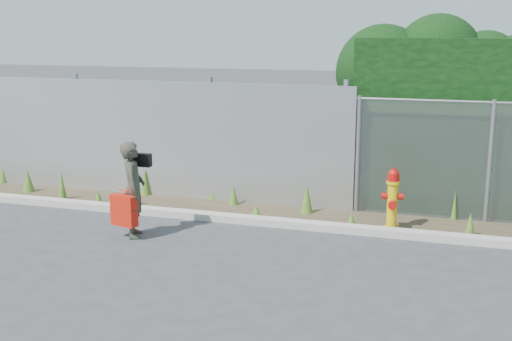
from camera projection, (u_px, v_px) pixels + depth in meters
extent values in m
plane|color=#39393B|center=(247.00, 264.00, 8.78)|extent=(80.00, 80.00, 0.00)
cube|color=#ABA59B|center=(281.00, 223.00, 10.45)|extent=(16.00, 0.22, 0.12)
cube|color=#413525|center=(290.00, 216.00, 11.02)|extent=(16.00, 1.20, 0.01)
cone|color=#3D6A1F|center=(233.00, 195.00, 11.65)|extent=(0.19, 0.19, 0.37)
cone|color=#3D6A1F|center=(132.00, 186.00, 12.53)|extent=(0.12, 0.12, 0.27)
cone|color=#3D6A1F|center=(98.00, 197.00, 11.78)|extent=(0.15, 0.15, 0.25)
cone|color=#3D6A1F|center=(213.00, 188.00, 12.03)|extent=(0.21, 0.21, 0.44)
cone|color=#3D6A1F|center=(133.00, 196.00, 11.59)|extent=(0.21, 0.21, 0.39)
cone|color=#3D6A1F|center=(3.00, 175.00, 13.30)|extent=(0.17, 0.17, 0.36)
cone|color=#3D6A1F|center=(28.00, 181.00, 12.57)|extent=(0.24, 0.24, 0.44)
cone|color=#3D6A1F|center=(62.00, 186.00, 11.99)|extent=(0.16, 0.16, 0.55)
cone|color=#3D6A1F|center=(256.00, 212.00, 10.84)|extent=(0.22, 0.22, 0.23)
cone|color=#3D6A1F|center=(351.00, 220.00, 10.38)|extent=(0.17, 0.17, 0.24)
cone|color=#3D6A1F|center=(145.00, 182.00, 12.32)|extent=(0.20, 0.20, 0.52)
cone|color=#3D6A1F|center=(193.00, 184.00, 12.14)|extent=(0.15, 0.15, 0.54)
cone|color=#3D6A1F|center=(307.00, 199.00, 11.11)|extent=(0.22, 0.22, 0.52)
cone|color=#3D6A1F|center=(470.00, 225.00, 9.86)|extent=(0.17, 0.17, 0.39)
cone|color=#3D6A1F|center=(455.00, 206.00, 10.72)|extent=(0.10, 0.10, 0.51)
cube|color=#A3A4AA|center=(133.00, 138.00, 12.27)|extent=(8.50, 0.08, 2.20)
cylinder|color=gray|center=(79.00, 132.00, 12.72)|extent=(0.10, 0.10, 2.30)
cylinder|color=gray|center=(211.00, 139.00, 11.93)|extent=(0.10, 0.10, 2.30)
cylinder|color=gray|center=(345.00, 146.00, 11.22)|extent=(0.10, 0.10, 2.30)
cylinder|color=gray|center=(358.00, 155.00, 11.06)|extent=(0.07, 0.07, 2.05)
cylinder|color=gray|center=(490.00, 162.00, 10.45)|extent=(0.07, 0.07, 2.05)
sphere|color=black|center=(383.00, 72.00, 11.72)|extent=(1.72, 1.72, 1.72)
sphere|color=black|center=(438.00, 58.00, 11.47)|extent=(1.56, 1.56, 1.56)
sphere|color=black|center=(485.00, 65.00, 11.37)|extent=(1.21, 1.21, 1.21)
cylinder|color=#E3B90B|center=(391.00, 229.00, 10.26)|extent=(0.25, 0.25, 0.05)
cylinder|color=#E3B90B|center=(392.00, 207.00, 10.18)|extent=(0.16, 0.16, 0.77)
cylinder|color=#E3B90B|center=(393.00, 182.00, 10.09)|extent=(0.22, 0.22, 0.05)
cylinder|color=#B20F0A|center=(393.00, 178.00, 10.08)|extent=(0.19, 0.19, 0.09)
sphere|color=#B20F0A|center=(394.00, 174.00, 10.06)|extent=(0.17, 0.17, 0.17)
cylinder|color=#B20F0A|center=(394.00, 169.00, 10.04)|extent=(0.05, 0.05, 0.05)
cylinder|color=#B20F0A|center=(384.00, 196.00, 10.17)|extent=(0.09, 0.10, 0.10)
cylinder|color=#B20F0A|center=(401.00, 197.00, 10.10)|extent=(0.09, 0.10, 0.10)
cylinder|color=#B20F0A|center=(391.00, 205.00, 10.04)|extent=(0.14, 0.11, 0.14)
imported|color=#0D583B|center=(133.00, 190.00, 9.81)|extent=(0.55, 0.64, 1.49)
cube|color=red|center=(124.00, 210.00, 9.75)|extent=(0.43, 0.16, 0.47)
cylinder|color=red|center=(123.00, 190.00, 9.69)|extent=(0.20, 0.02, 0.02)
cube|color=black|center=(143.00, 160.00, 9.86)|extent=(0.27, 0.11, 0.20)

